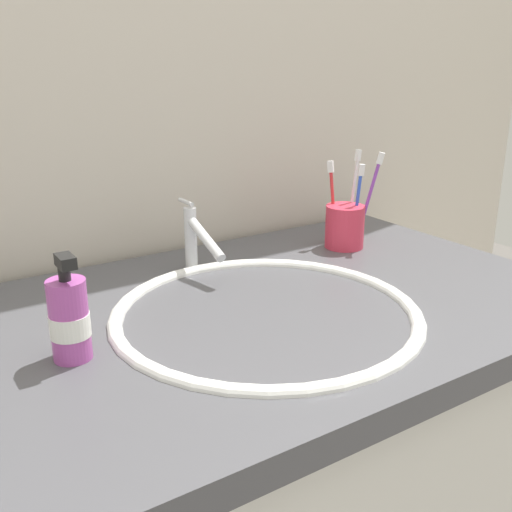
% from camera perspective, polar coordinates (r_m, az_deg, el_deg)
% --- Properties ---
extents(tiled_wall_back, '(2.26, 0.04, 2.40)m').
position_cam_1_polar(tiled_wall_back, '(1.26, -8.84, 17.12)').
color(tiled_wall_back, beige).
rests_on(tiled_wall_back, ground).
extents(vanity_counter, '(1.06, 0.68, 0.84)m').
position_cam_1_polar(vanity_counter, '(1.23, 1.16, -22.45)').
color(vanity_counter, silver).
rests_on(vanity_counter, ground).
extents(sink_basin, '(0.50, 0.50, 0.11)m').
position_cam_1_polar(sink_basin, '(0.97, 0.97, -7.56)').
color(sink_basin, white).
rests_on(sink_basin, vanity_counter).
extents(faucet, '(0.02, 0.16, 0.13)m').
position_cam_1_polar(faucet, '(1.13, -5.79, 1.79)').
color(faucet, silver).
rests_on(faucet, sink_basin).
extents(toothbrush_cup, '(0.08, 0.08, 0.09)m').
position_cam_1_polar(toothbrush_cup, '(1.29, 8.47, 2.80)').
color(toothbrush_cup, '#D8334C').
rests_on(toothbrush_cup, vanity_counter).
extents(toothbrush_red, '(0.02, 0.03, 0.18)m').
position_cam_1_polar(toothbrush_red, '(1.29, 7.33, 5.65)').
color(toothbrush_red, red).
rests_on(toothbrush_red, toothbrush_cup).
extents(toothbrush_blue, '(0.02, 0.02, 0.17)m').
position_cam_1_polar(toothbrush_blue, '(1.28, 9.68, 5.37)').
color(toothbrush_blue, blue).
rests_on(toothbrush_blue, toothbrush_cup).
extents(toothbrush_purple, '(0.05, 0.04, 0.20)m').
position_cam_1_polar(toothbrush_purple, '(1.28, 10.84, 5.86)').
color(toothbrush_purple, purple).
rests_on(toothbrush_purple, toothbrush_cup).
extents(toothbrush_white, '(0.04, 0.02, 0.20)m').
position_cam_1_polar(toothbrush_white, '(1.31, 9.31, 6.23)').
color(toothbrush_white, white).
rests_on(toothbrush_white, toothbrush_cup).
extents(soap_dispenser, '(0.05, 0.06, 0.15)m').
position_cam_1_polar(soap_dispenser, '(0.84, -17.40, -5.77)').
color(soap_dispenser, '#B24CA5').
rests_on(soap_dispenser, vanity_counter).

